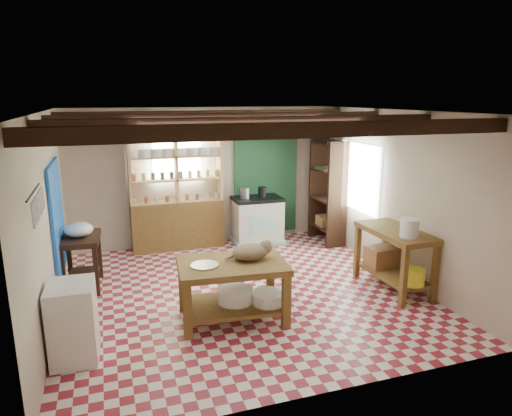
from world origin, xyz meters
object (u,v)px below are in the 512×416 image
object	(u,v)px
stove	(257,220)
cat	(250,252)
prep_table	(82,262)
right_counter	(394,259)
work_table	(232,290)
white_cabinet	(73,322)

from	to	relation	value
stove	cat	size ratio (longest dim) A/B	2.02
prep_table	right_counter	size ratio (longest dim) A/B	0.64
work_table	white_cabinet	bearing A→B (deg)	-164.51
work_table	right_counter	xyz separation A→B (m)	(2.52, 0.17, 0.07)
work_table	white_cabinet	size ratio (longest dim) A/B	1.57
stove	prep_table	bearing A→B (deg)	-157.92
prep_table	cat	bearing A→B (deg)	-33.72
work_table	prep_table	size ratio (longest dim) A/B	1.67
white_cabinet	cat	xyz separation A→B (m)	(2.13, 0.37, 0.44)
prep_table	cat	xyz separation A→B (m)	(2.11, -1.61, 0.47)
prep_table	cat	size ratio (longest dim) A/B	1.75
right_counter	prep_table	bearing A→B (deg)	159.97
stove	right_counter	xyz separation A→B (m)	(1.22, -2.72, 0.00)
prep_table	right_counter	distance (m)	4.62
right_counter	work_table	bearing A→B (deg)	-177.69
work_table	right_counter	size ratio (longest dim) A/B	1.06
prep_table	right_counter	world-z (taller)	right_counter
work_table	stove	xyz separation A→B (m)	(1.31, 2.88, 0.07)
stove	cat	world-z (taller)	cat
right_counter	cat	size ratio (longest dim) A/B	2.76
stove	right_counter	size ratio (longest dim) A/B	0.73
work_table	stove	world-z (taller)	stove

